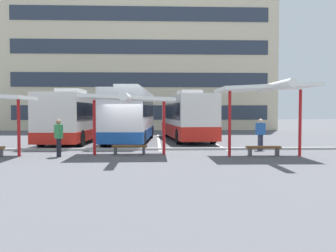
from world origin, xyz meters
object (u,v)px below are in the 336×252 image
(coach_bus_0, at_px, (77,118))
(waiting_passenger_2, at_px, (59,135))
(waiting_shelter_2, at_px, (267,89))
(bench_2, at_px, (263,149))
(waiting_passenger_0, at_px, (261,132))
(waiting_shelter_1, at_px, (129,99))
(bench_1, at_px, (130,148))
(coach_bus_2, at_px, (186,118))
(coach_bus_1, at_px, (130,116))

(coach_bus_0, distance_m, waiting_passenger_2, 8.48)
(waiting_shelter_2, relative_size, bench_2, 2.98)
(bench_2, height_order, waiting_passenger_0, waiting_passenger_0)
(waiting_shelter_1, xyz_separation_m, bench_2, (6.34, -0.29, -2.32))
(coach_bus_0, relative_size, bench_1, 6.25)
(coach_bus_2, relative_size, bench_2, 6.57)
(waiting_shelter_2, height_order, waiting_passenger_2, waiting_shelter_2)
(coach_bus_1, distance_m, bench_2, 10.63)
(coach_bus_0, distance_m, coach_bus_1, 3.70)
(waiting_shelter_1, height_order, waiting_shelter_2, waiting_shelter_2)
(waiting_passenger_2, bearing_deg, coach_bus_0, 96.52)
(waiting_shelter_2, relative_size, waiting_passenger_0, 2.81)
(coach_bus_2, xyz_separation_m, waiting_shelter_1, (-3.54, -9.44, 1.03))
(bench_2, bearing_deg, coach_bus_2, 106.01)
(coach_bus_2, bearing_deg, waiting_shelter_2, -74.67)
(coach_bus_1, height_order, waiting_shelter_1, coach_bus_1)
(waiting_shelter_1, distance_m, waiting_passenger_2, 3.60)
(coach_bus_2, relative_size, waiting_passenger_0, 6.19)
(waiting_passenger_0, bearing_deg, waiting_shelter_1, -163.46)
(coach_bus_0, height_order, waiting_shelter_1, coach_bus_0)
(waiting_passenger_2, bearing_deg, coach_bus_1, 71.48)
(coach_bus_0, xyz_separation_m, waiting_passenger_2, (0.96, -8.40, -0.64))
(bench_1, relative_size, waiting_shelter_2, 0.36)
(waiting_shelter_1, bearing_deg, waiting_passenger_0, 16.54)
(coach_bus_1, bearing_deg, bench_2, -49.92)
(coach_bus_0, distance_m, waiting_passenger_0, 12.54)
(bench_1, height_order, waiting_shelter_2, waiting_shelter_2)
(bench_1, bearing_deg, coach_bus_0, 118.60)
(coach_bus_2, xyz_separation_m, waiting_shelter_2, (2.79, -10.19, 1.48))
(coach_bus_0, height_order, waiting_shelter_2, coach_bus_0)
(waiting_shelter_2, distance_m, waiting_passenger_2, 9.75)
(waiting_shelter_1, distance_m, bench_1, 2.35)
(bench_1, bearing_deg, coach_bus_2, 68.56)
(coach_bus_0, height_order, bench_1, coach_bus_0)
(waiting_shelter_1, relative_size, bench_1, 2.96)
(bench_1, distance_m, waiting_shelter_2, 7.01)
(waiting_shelter_1, distance_m, waiting_shelter_2, 6.40)
(coach_bus_1, bearing_deg, waiting_passenger_2, -108.52)
(bench_1, relative_size, waiting_passenger_2, 0.99)
(coach_bus_1, relative_size, coach_bus_2, 0.97)
(coach_bus_1, bearing_deg, waiting_shelter_1, -86.75)
(coach_bus_1, distance_m, waiting_shelter_2, 10.96)
(coach_bus_0, relative_size, waiting_passenger_0, 6.25)
(bench_2, bearing_deg, coach_bus_0, 141.62)
(bench_2, xyz_separation_m, waiting_passenger_0, (0.55, 2.34, 0.65))
(bench_1, bearing_deg, waiting_passenger_0, 13.30)
(bench_2, bearing_deg, coach_bus_1, 130.08)
(bench_2, bearing_deg, waiting_shelter_1, 177.35)
(waiting_passenger_0, bearing_deg, bench_2, -103.23)
(coach_bus_2, bearing_deg, bench_1, -111.44)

